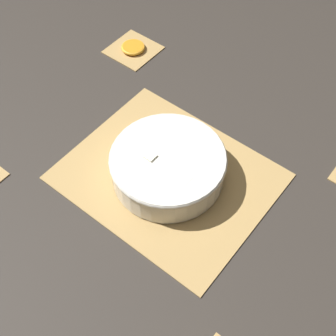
{
  "coord_description": "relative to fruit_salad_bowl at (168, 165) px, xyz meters",
  "views": [
    {
      "loc": [
        -0.39,
        0.49,
        0.89
      ],
      "look_at": [
        0.0,
        0.0,
        0.03
      ],
      "focal_mm": 50.0,
      "sensor_mm": 36.0,
      "label": 1
    }
  ],
  "objects": [
    {
      "name": "ground_plane",
      "position": [
        -0.0,
        -0.0,
        -0.05
      ],
      "size": [
        6.0,
        6.0,
        0.0
      ],
      "primitive_type": "plane",
      "color": "#2D2823"
    },
    {
      "name": "bamboo_mat_center",
      "position": [
        -0.0,
        -0.0,
        -0.04
      ],
      "size": [
        0.46,
        0.38,
        0.01
      ],
      "color": "#A8844C",
      "rests_on": "ground_plane"
    },
    {
      "name": "orange_slice_whole",
      "position": [
        0.36,
        -0.29,
        -0.04
      ],
      "size": [
        0.07,
        0.07,
        0.01
      ],
      "color": "orange",
      "rests_on": "coaster_mat_near_right"
    },
    {
      "name": "coaster_mat_near_right",
      "position": [
        0.36,
        -0.29,
        -0.04
      ],
      "size": [
        0.13,
        0.13,
        0.01
      ],
      "color": "#A8844C",
      "rests_on": "ground_plane"
    },
    {
      "name": "fruit_salad_bowl",
      "position": [
        0.0,
        0.0,
        0.0
      ],
      "size": [
        0.26,
        0.26,
        0.08
      ],
      "color": "silver",
      "rests_on": "bamboo_mat_center"
    }
  ]
}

